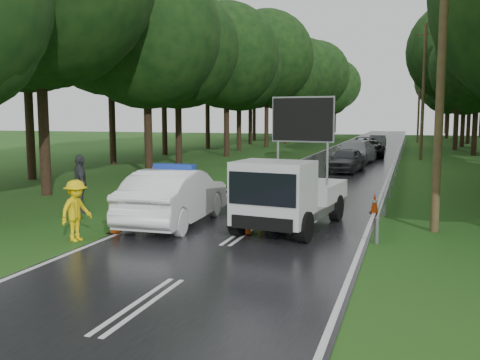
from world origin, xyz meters
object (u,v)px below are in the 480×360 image
at_px(officer, 273,190).
at_px(queue_car_second, 355,152).
at_px(queue_car_first, 346,160).
at_px(civilian, 277,201).
at_px(queue_car_third, 366,147).
at_px(queue_car_fourth, 377,142).
at_px(barrier, 278,205).
at_px(work_truck, 288,194).
at_px(police_sedan, 175,197).

bearing_deg(officer, queue_car_second, -94.51).
height_order(queue_car_first, queue_car_second, queue_car_second).
height_order(officer, queue_car_first, officer).
relative_size(civilian, queue_car_second, 0.31).
distance_m(queue_car_first, queue_car_third, 12.00).
relative_size(civilian, queue_car_fourth, 0.42).
bearing_deg(queue_car_fourth, barrier, -87.71).
height_order(work_truck, barrier, work_truck).
relative_size(barrier, queue_car_fourth, 0.54).
xyz_separation_m(barrier, queue_car_fourth, (0.45, 39.82, -0.05)).
bearing_deg(queue_car_second, officer, -84.13).
bearing_deg(queue_car_fourth, queue_car_third, -88.28).
bearing_deg(queue_car_third, queue_car_second, -99.25).
xyz_separation_m(barrier, queue_car_first, (0.06, 16.61, -0.00)).
bearing_deg(queue_car_fourth, queue_car_second, -88.56).
bearing_deg(barrier, police_sedan, -155.08).
relative_size(police_sedan, barrier, 2.42).
bearing_deg(barrier, queue_car_fourth, 108.50).
height_order(work_truck, queue_car_first, work_truck).
bearing_deg(police_sedan, civilian, -176.86).
height_order(work_truck, officer, work_truck).
relative_size(barrier, queue_car_second, 0.40).
xyz_separation_m(civilian, queue_car_fourth, (0.49, 39.82, -0.18)).
distance_m(barrier, civilian, 0.14).
relative_size(police_sedan, civilian, 3.11).
distance_m(queue_car_first, queue_car_second, 6.00).
bearing_deg(police_sedan, barrier, -176.86).
distance_m(barrier, queue_car_fourth, 39.82).
xyz_separation_m(police_sedan, barrier, (3.19, 0.32, -0.14)).
bearing_deg(officer, civilian, 108.21).
height_order(civilian, queue_car_third, civilian).
bearing_deg(queue_car_first, queue_car_third, 96.75).
distance_m(police_sedan, barrier, 3.21).
bearing_deg(queue_car_third, queue_car_fourth, 81.54).
xyz_separation_m(officer, queue_car_second, (0.44, 21.58, -0.20)).
distance_m(civilian, queue_car_third, 28.61).
xyz_separation_m(police_sedan, civilian, (3.15, 0.32, -0.01)).
distance_m(police_sedan, queue_car_fourth, 40.30).
distance_m(police_sedan, queue_car_first, 17.24).
bearing_deg(queue_car_first, barrier, -82.73).
height_order(barrier, civilian, civilian).
distance_m(officer, queue_car_first, 15.59).
bearing_deg(officer, queue_car_third, -94.70).
relative_size(work_truck, civilian, 3.01).
relative_size(queue_car_second, queue_car_third, 0.95).
relative_size(police_sedan, queue_car_third, 0.91).
relative_size(civilian, queue_car_third, 0.29).
distance_m(work_truck, queue_car_second, 22.63).
bearing_deg(police_sedan, queue_car_first, -103.50).
xyz_separation_m(queue_car_third, queue_car_fourth, (0.24, 11.21, -0.14)).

